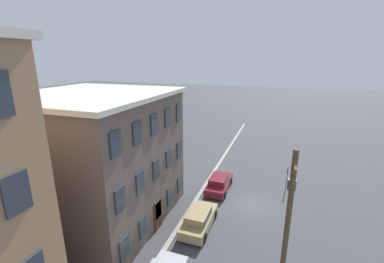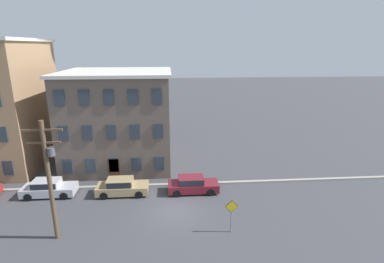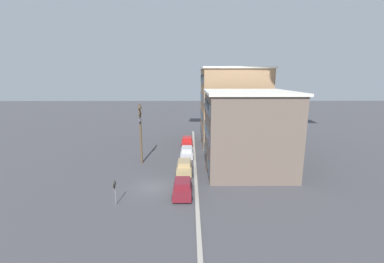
{
  "view_description": "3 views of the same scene",
  "coord_description": "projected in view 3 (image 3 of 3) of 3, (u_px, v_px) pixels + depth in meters",
  "views": [
    {
      "loc": [
        -20.25,
        -1.94,
        12.26
      ],
      "look_at": [
        -0.2,
        5.17,
        6.18
      ],
      "focal_mm": 24.0,
      "sensor_mm": 36.0,
      "label": 1
    },
    {
      "loc": [
        -0.21,
        -20.77,
        12.42
      ],
      "look_at": [
        1.59,
        2.57,
        5.69
      ],
      "focal_mm": 28.0,
      "sensor_mm": 36.0,
      "label": 2
    },
    {
      "loc": [
        25.72,
        3.86,
        11.63
      ],
      "look_at": [
        0.82,
        4.05,
        6.29
      ],
      "focal_mm": 24.0,
      "sensor_mm": 36.0,
      "label": 3
    }
  ],
  "objects": [
    {
      "name": "caution_sign",
      "position": [
        115.0,
        188.0,
        23.43
      ],
      "size": [
        0.93,
        0.08,
        2.45
      ],
      "color": "slate",
      "rests_on": "ground_plane"
    },
    {
      "name": "ground_plane",
      "position": [
        154.0,
        187.0,
        27.56
      ],
      "size": [
        200.0,
        200.0,
        0.0
      ],
      "primitive_type": "plane",
      "color": "#424247"
    },
    {
      "name": "kerb_strip",
      "position": [
        196.0,
        186.0,
        27.57
      ],
      "size": [
        56.0,
        0.36,
        0.16
      ],
      "primitive_type": "cube",
      "color": "#9E998E",
      "rests_on": "ground_plane"
    },
    {
      "name": "utility_pole",
      "position": [
        141.0,
        130.0,
        34.25
      ],
      "size": [
        2.4,
        0.44,
        8.13
      ],
      "color": "brown",
      "rests_on": "ground_plane"
    },
    {
      "name": "car_tan",
      "position": [
        184.0,
        166.0,
        31.78
      ],
      "size": [
        4.4,
        1.92,
        1.43
      ],
      "color": "tan",
      "rests_on": "ground_plane"
    },
    {
      "name": "car_silver",
      "position": [
        187.0,
        152.0,
        37.87
      ],
      "size": [
        4.4,
        1.92,
        1.43
      ],
      "color": "#B7B7BC",
      "rests_on": "ground_plane"
    },
    {
      "name": "car_maroon",
      "position": [
        182.0,
        187.0,
        25.8
      ],
      "size": [
        4.4,
        1.92,
        1.43
      ],
      "color": "maroon",
      "rests_on": "ground_plane"
    },
    {
      "name": "apartment_corner",
      "position": [
        232.0,
        106.0,
        45.42
      ],
      "size": [
        12.44,
        11.26,
        13.14
      ],
      "color": "#9E7A56",
      "rests_on": "ground_plane"
    },
    {
      "name": "car_red",
      "position": [
        187.0,
        141.0,
        44.21
      ],
      "size": [
        4.4,
        1.92,
        1.43
      ],
      "color": "#B21E1E",
      "rests_on": "ground_plane"
    },
    {
      "name": "apartment_midblock",
      "position": [
        247.0,
        131.0,
        32.02
      ],
      "size": [
        11.15,
        10.49,
        9.94
      ],
      "color": "#66564C",
      "rests_on": "ground_plane"
    }
  ]
}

